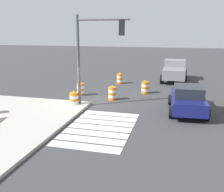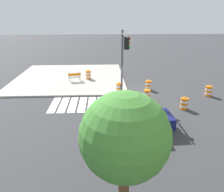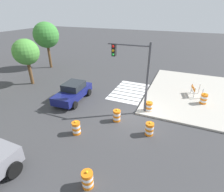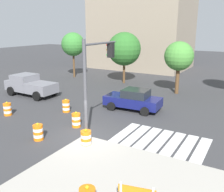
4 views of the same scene
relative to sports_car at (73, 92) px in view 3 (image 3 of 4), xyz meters
The scene contains 14 objects.
ground_plane 6.13m from the sports_car, 92.38° to the right, with size 120.00×120.00×0.00m, color #38383A.
sidewalk_corner 13.39m from the sports_car, 64.53° to the right, with size 12.00×12.00×0.15m, color #ADA89E.
crosswalk_stripes 5.74m from the sports_car, 48.70° to the right, with size 5.10×3.20×0.02m.
sports_car is the anchor object (origin of this frame).
traffic_barrel_near_corner 7.98m from the sports_car, 106.90° to the right, with size 0.56×0.56×1.02m.
traffic_barrel_crosswalk_end 7.00m from the sports_car, 85.59° to the right, with size 0.56×0.56×1.02m.
traffic_barrel_median_near 5.28m from the sports_car, 108.31° to the right, with size 0.56×0.56×1.02m.
traffic_barrel_median_far 5.15m from the sports_car, 143.91° to the right, with size 0.56×0.56×1.02m.
traffic_barrel_far_curb 9.32m from the sports_car, 141.97° to the right, with size 0.56×0.56×1.02m.
traffic_barrel_on_sidewalk 11.72m from the sports_car, 72.04° to the right, with size 0.56×0.56×1.02m.
construction_barricade 11.55m from the sports_car, 64.12° to the right, with size 1.37×1.03×1.00m.
traffic_light_pole 6.34m from the sports_car, 86.73° to the right, with size 0.47×3.29×5.50m.
street_tree_streetside_near 11.93m from the sports_car, 50.46° to the left, with size 3.37×3.37×6.18m.
street_tree_corner_lot 7.27m from the sports_car, 77.31° to the left, with size 2.72×2.72×4.95m.
Camera 3 is at (-11.83, -2.94, 7.74)m, focal length 28.09 mm.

